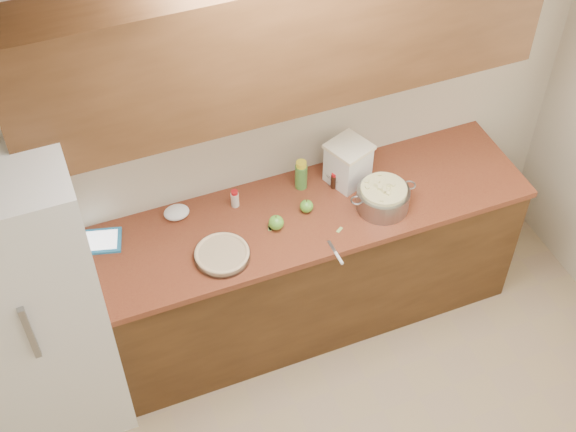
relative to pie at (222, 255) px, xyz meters
name	(u,v)px	position (x,y,z in m)	size (l,w,h in m)	color
room_shell	(438,402)	(0.46, -1.33, 0.36)	(3.60, 3.60, 3.60)	tan
counter_run	(294,269)	(0.46, 0.15, -0.48)	(2.64, 0.68, 0.92)	#513116
upper_cabinets	(283,37)	(0.46, 0.30, 1.01)	(2.60, 0.34, 0.70)	brown
fridge	(27,300)	(-0.98, 0.11, -0.04)	(0.70, 0.70, 1.80)	white
pie	(222,255)	(0.00, 0.00, 0.00)	(0.29, 0.29, 0.05)	silver
colander	(383,198)	(0.92, 0.03, 0.04)	(0.38, 0.29, 0.14)	gray
flour_canister	(348,163)	(0.83, 0.29, 0.11)	(0.27, 0.27, 0.26)	white
tablet	(99,241)	(-0.56, 0.34, -0.02)	(0.26, 0.23, 0.02)	#2680BA
paring_knife	(338,256)	(0.55, -0.22, -0.02)	(0.02, 0.18, 0.02)	gray
lemon_bottle	(301,175)	(0.57, 0.34, 0.06)	(0.07, 0.07, 0.18)	#4C8C38
cinnamon_shaker	(235,199)	(0.18, 0.33, 0.03)	(0.04, 0.04, 0.11)	beige
vanilla_bottle	(334,181)	(0.74, 0.26, 0.03)	(0.04, 0.04, 0.10)	black
mixing_bowl	(342,175)	(0.81, 0.30, 0.01)	(0.19, 0.19, 0.07)	silver
paper_towel	(177,212)	(-0.13, 0.37, 0.00)	(0.14, 0.11, 0.06)	white
apple_left	(276,223)	(0.33, 0.09, 0.02)	(0.08, 0.08, 0.09)	#5BA931
apple_center	(307,206)	(0.53, 0.15, 0.01)	(0.07, 0.07, 0.09)	#5BA931
peel_a	(270,228)	(0.30, 0.11, -0.02)	(0.04, 0.02, 0.00)	#9BC660
peel_b	(340,230)	(0.64, -0.05, -0.02)	(0.04, 0.02, 0.00)	#9BC660
peel_c	(270,229)	(0.30, 0.10, -0.02)	(0.03, 0.01, 0.00)	#9BC660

